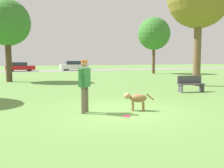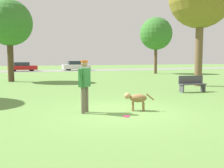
{
  "view_description": "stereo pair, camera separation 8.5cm",
  "coord_description": "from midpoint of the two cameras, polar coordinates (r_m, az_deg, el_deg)",
  "views": [
    {
      "loc": [
        -3.29,
        -7.62,
        1.7
      ],
      "look_at": [
        -0.19,
        0.11,
        0.9
      ],
      "focal_mm": 42.0,
      "sensor_mm": 36.0,
      "label": 1
    },
    {
      "loc": [
        -3.21,
        -7.65,
        1.7
      ],
      "look_at": [
        -0.19,
        0.11,
        0.9
      ],
      "focal_mm": 42.0,
      "sensor_mm": 36.0,
      "label": 2
    }
  ],
  "objects": [
    {
      "name": "parked_car_red",
      "position": [
        38.02,
        -18.89,
        3.57
      ],
      "size": [
        3.88,
        1.84,
        1.24
      ],
      "rotation": [
        0.0,
        0.0,
        0.03
      ],
      "color": "red",
      "rests_on": "ground_plane"
    },
    {
      "name": "tree_mid_center",
      "position": [
        21.06,
        -21.36,
        12.21
      ],
      "size": [
        3.37,
        3.37,
        6.02
      ],
      "color": "#4C3826",
      "rests_on": "ground_plane"
    },
    {
      "name": "park_bench",
      "position": [
        14.05,
        17.15,
        0.15
      ],
      "size": [
        1.43,
        0.53,
        0.84
      ],
      "rotation": [
        0.0,
        0.0,
        -0.09
      ],
      "color": "#47474C",
      "rests_on": "ground_plane"
    },
    {
      "name": "ground_plane",
      "position": [
        8.47,
        1.74,
        -6.1
      ],
      "size": [
        120.0,
        120.0,
        0.0
      ],
      "primitive_type": "plane",
      "color": "#608C42"
    },
    {
      "name": "parked_car_white",
      "position": [
        39.11,
        -7.75,
        3.96
      ],
      "size": [
        4.1,
        1.88,
        1.39
      ],
      "rotation": [
        0.0,
        0.0,
        -0.05
      ],
      "color": "white",
      "rests_on": "ground_plane"
    },
    {
      "name": "tree_far_right",
      "position": [
        30.76,
        9.64,
        10.74
      ],
      "size": [
        3.69,
        3.69,
        6.41
      ],
      "color": "brown",
      "rests_on": "ground_plane"
    },
    {
      "name": "frisbee",
      "position": [
        7.81,
        3.45,
        -7.04
      ],
      "size": [
        0.21,
        0.21,
        0.02
      ],
      "color": "#E52366",
      "rests_on": "ground_plane"
    },
    {
      "name": "person",
      "position": [
        8.23,
        -5.7,
        0.44
      ],
      "size": [
        0.52,
        0.56,
        1.66
      ],
      "rotation": [
        0.0,
        0.0,
        0.83
      ],
      "color": "#665B4C",
      "rests_on": "ground_plane"
    },
    {
      "name": "dog",
      "position": [
        8.64,
        5.61,
        -3.18
      ],
      "size": [
        0.95,
        0.51,
        0.6
      ],
      "rotation": [
        0.0,
        0.0,
        2.74
      ],
      "color": "olive",
      "rests_on": "ground_plane"
    },
    {
      "name": "far_road_strip",
      "position": [
        37.88,
        -16.37,
        2.72
      ],
      "size": [
        120.0,
        6.0,
        0.01
      ],
      "color": "gray",
      "rests_on": "ground_plane"
    }
  ]
}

